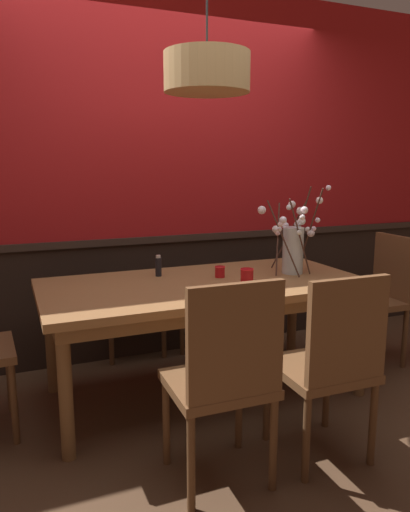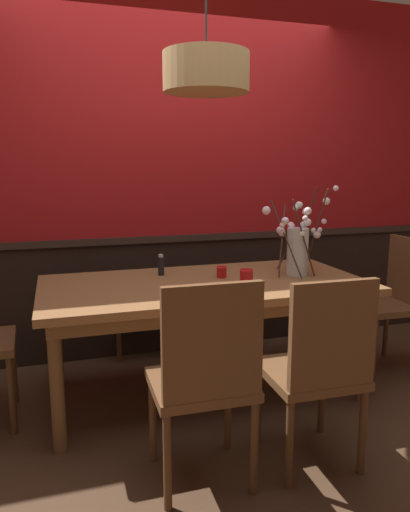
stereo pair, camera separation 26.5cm
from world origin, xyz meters
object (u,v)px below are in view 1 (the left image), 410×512
Objects in this scene: chair_near_side_right at (330,360)px; condiment_bottle at (158,266)px; chair_head_east_end at (380,292)px; vase_with_blossoms at (293,244)px; candle_holder_nearer_center at (247,276)px; candle_holder_nearer_edge at (220,272)px; chair_far_side_right at (191,281)px; chair_far_side_left at (131,287)px; chair_near_side_left at (225,374)px; pendant_lamp at (207,73)px; dining_table at (205,294)px.

chair_near_side_right is 6.91× the size of condiment_bottle.
vase_with_blossoms is (-0.75, 0.01, 0.40)m from chair_head_east_end.
candle_holder_nearer_edge is at bearing 111.63° from candle_holder_nearer_center.
chair_far_side_right is 0.85m from condiment_bottle.
chair_far_side_left is 1.16m from candle_holder_nearer_center.
vase_with_blossoms is 0.90m from condiment_bottle.
pendant_lamp reaches higher than chair_near_side_left.
candle_holder_nearer_edge is 0.40m from condiment_bottle.
vase_with_blossoms is at bearing 68.34° from chair_near_side_right.
vase_with_blossoms is (0.63, 0.01, 0.27)m from dining_table.
candle_holder_nearer_edge is at bearing 41.33° from pendant_lamp.
dining_table is 2.24× the size of pendant_lamp.
pendant_lamp reaches higher than chair_far_side_left.
chair_head_east_end is 1.64× the size of vase_with_blossoms.
vase_with_blossoms is at bearing -15.82° from condiment_bottle.
vase_with_blossoms reaches higher than chair_near_side_left.
condiment_bottle is (-0.50, 1.14, 0.28)m from chair_near_side_right.
chair_near_side_left is at bearing -135.44° from vase_with_blossoms.
dining_table is at bearing -151.35° from candle_holder_nearer_edge.
pendant_lamp is at bearing 159.36° from candle_holder_nearer_center.
dining_table is 0.36m from condiment_bottle.
vase_with_blossoms is at bearing -66.72° from chair_far_side_right.
candle_holder_nearer_center is 0.66× the size of condiment_bottle.
pendant_lamp is (-1.40, -0.05, 1.42)m from chair_head_east_end.
dining_table is 0.94m from chair_far_side_left.
chair_head_east_end is 1.65m from condiment_bottle.
chair_near_side_left is 7.08× the size of condiment_bottle.
chair_near_side_left is (-0.55, 0.01, 0.02)m from chair_near_side_right.
condiment_bottle is (-0.85, 0.24, -0.13)m from vase_with_blossoms.
chair_head_east_end is at bearing -9.02° from condiment_bottle.
chair_head_east_end is 1.07× the size of pendant_lamp.
condiment_bottle reaches higher than candle_holder_nearer_edge.
chair_far_side_left is at bearing 104.44° from pendant_lamp.
condiment_bottle is at bearing -87.06° from chair_far_side_left.
chair_near_side_right reaches higher than chair_far_side_right.
vase_with_blossoms reaches higher than chair_head_east_end.
candle_holder_nearer_center is 1.28× the size of candle_holder_nearer_edge.
chair_far_side_right is 0.92× the size of chair_near_side_left.
chair_near_side_left is at bearing 178.72° from chair_near_side_right.
chair_head_east_end is 13.17× the size of candle_holder_nearer_edge.
candle_holder_nearer_edge is at bearing -98.01° from chair_far_side_right.
chair_far_side_left is 1.73m from pendant_lamp.
chair_near_side_right is 0.80m from candle_holder_nearer_center.
condiment_bottle is 1.20m from pendant_lamp.
chair_far_side_left is 0.94× the size of chair_near_side_left.
chair_near_side_left is at bearing -152.08° from chair_head_east_end.
pendant_lamp reaches higher than chair_far_side_right.
chair_far_side_right is at bearing 74.53° from dining_table.
dining_table is 2.03× the size of chair_near_side_left.
candle_holder_nearer_edge reaches higher than dining_table.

